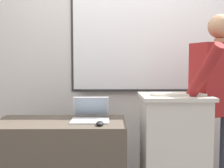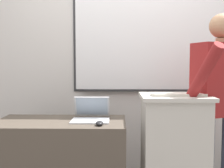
# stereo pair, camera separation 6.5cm
# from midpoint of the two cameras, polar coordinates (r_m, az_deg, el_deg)

# --- Properties ---
(back_wall) EXTENTS (6.40, 0.17, 2.76)m
(back_wall) POSITION_cam_midpoint_polar(r_m,az_deg,el_deg) (3.18, 2.24, 6.96)
(back_wall) COLOR silver
(back_wall) RESTS_ON ground_plane
(lectern_podium) EXTENTS (0.55, 0.50, 0.98)m
(lectern_podium) POSITION_cam_midpoint_polar(r_m,az_deg,el_deg) (2.45, 13.16, -13.54)
(lectern_podium) COLOR #BCB7AD
(lectern_podium) RESTS_ON ground_plane
(side_desk) EXTENTS (1.09, 0.57, 0.75)m
(side_desk) POSITION_cam_midpoint_polar(r_m,az_deg,el_deg) (2.52, -9.55, -15.74)
(side_desk) COLOR #4C4238
(side_desk) RESTS_ON ground_plane
(person_presenter) EXTENTS (0.63, 0.67, 1.64)m
(person_presenter) POSITION_cam_midpoint_polar(r_m,az_deg,el_deg) (2.52, 21.76, -2.49)
(person_presenter) COLOR #474C60
(person_presenter) RESTS_ON ground_plane
(laptop) EXTENTS (0.32, 0.32, 0.19)m
(laptop) POSITION_cam_midpoint_polar(r_m,az_deg,el_deg) (2.44, -3.47, -5.91)
(laptop) COLOR #B7BABF
(laptop) RESTS_ON side_desk
(wireless_keyboard) EXTENTS (0.42, 0.14, 0.02)m
(wireless_keyboard) POSITION_cam_midpoint_polar(r_m,az_deg,el_deg) (2.29, 14.09, -2.08)
(wireless_keyboard) COLOR beige
(wireless_keyboard) RESTS_ON lectern_podium
(computer_mouse_by_laptop) EXTENTS (0.06, 0.10, 0.03)m
(computer_mouse_by_laptop) POSITION_cam_midpoint_polar(r_m,az_deg,el_deg) (2.21, -1.69, -7.98)
(computer_mouse_by_laptop) COLOR black
(computer_mouse_by_laptop) RESTS_ON side_desk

